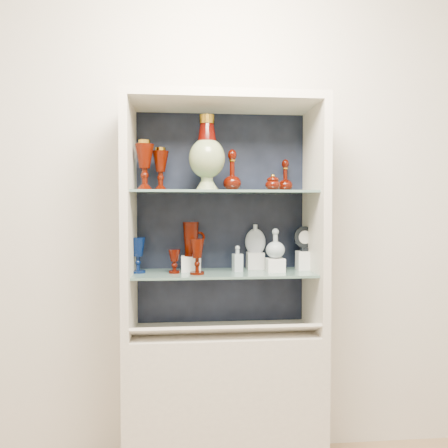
{
  "coord_description": "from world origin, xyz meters",
  "views": [
    {
      "loc": [
        -0.2,
        -0.7,
        1.38
      ],
      "look_at": [
        0.0,
        1.53,
        1.3
      ],
      "focal_mm": 35.0,
      "sensor_mm": 36.0,
      "label": 1
    }
  ],
  "objects": [
    {
      "name": "riser_cameo_medallion",
      "position": [
        0.44,
        1.59,
        1.1
      ],
      "size": [
        0.08,
        0.08,
        0.1
      ],
      "primitive_type": "cube",
      "color": "silver",
      "rests_on": "shelf_lower"
    },
    {
      "name": "cobalt_goblet",
      "position": [
        -0.44,
        1.56,
        1.14
      ],
      "size": [
        0.08,
        0.08,
        0.18
      ],
      "primitive_type": null,
      "rotation": [
        0.0,
        0.0,
        0.09
      ],
      "color": "#061647",
      "rests_on": "shelf_lower"
    },
    {
      "name": "wall_back",
      "position": [
        0.0,
        1.75,
        1.4
      ],
      "size": [
        3.5,
        0.02,
        2.8
      ],
      "primitive_type": "cube",
      "color": "silver",
      "rests_on": "ground"
    },
    {
      "name": "cameo_medallion",
      "position": [
        0.44,
        1.59,
        1.22
      ],
      "size": [
        0.12,
        0.06,
        0.14
      ],
      "primitive_type": null,
      "rotation": [
        0.0,
        0.0,
        0.17
      ],
      "color": "black",
      "rests_on": "riser_cameo_medallion"
    },
    {
      "name": "label_card_1",
      "position": [
        0.05,
        1.42,
        0.8
      ],
      "size": [
        0.1,
        0.06,
        0.03
      ],
      "primitive_type": "cube",
      "rotation": [
        -0.44,
        0.0,
        0.0
      ],
      "color": "white",
      "rests_on": "label_ledge"
    },
    {
      "name": "shelf_upper",
      "position": [
        0.0,
        1.55,
        1.46
      ],
      "size": [
        0.92,
        0.34,
        0.01
      ],
      "primitive_type": "cube",
      "color": "slate",
      "rests_on": "cabinet_side_left"
    },
    {
      "name": "flat_flask",
      "position": [
        0.18,
        1.66,
        1.22
      ],
      "size": [
        0.12,
        0.08,
        0.16
      ],
      "primitive_type": null,
      "rotation": [
        0.0,
        0.0,
        -0.34
      ],
      "color": "#AEB9C4",
      "rests_on": "riser_flat_flask"
    },
    {
      "name": "shelf_lower",
      "position": [
        0.0,
        1.55,
        1.04
      ],
      "size": [
        0.92,
        0.34,
        0.01
      ],
      "primitive_type": "cube",
      "color": "slate",
      "rests_on": "cabinet_side_left"
    },
    {
      "name": "cabinet_side_left",
      "position": [
        -0.48,
        1.53,
        1.32
      ],
      "size": [
        0.04,
        0.4,
        1.15
      ],
      "primitive_type": "cube",
      "color": "beige",
      "rests_on": "cabinet_base"
    },
    {
      "name": "ruby_decanter_b",
      "position": [
        0.35,
        1.65,
        1.56
      ],
      "size": [
        0.1,
        0.1,
        0.19
      ],
      "primitive_type": null,
      "rotation": [
        0.0,
        0.0,
        -0.28
      ],
      "color": "#460B02",
      "rests_on": "shelf_upper"
    },
    {
      "name": "pedestal_lamp_right",
      "position": [
        -0.4,
        1.53,
        1.6
      ],
      "size": [
        0.12,
        0.12,
        0.25
      ],
      "primitive_type": null,
      "rotation": [
        0.0,
        0.0,
        -0.29
      ],
      "color": "#420A00",
      "rests_on": "shelf_upper"
    },
    {
      "name": "lidded_bowl",
      "position": [
        0.25,
        1.51,
        1.51
      ],
      "size": [
        0.09,
        0.09,
        0.09
      ],
      "primitive_type": null,
      "rotation": [
        0.0,
        0.0,
        0.18
      ],
      "color": "#460B02",
      "rests_on": "shelf_upper"
    },
    {
      "name": "enamel_urn",
      "position": [
        -0.09,
        1.49,
        1.66
      ],
      "size": [
        0.22,
        0.22,
        0.37
      ],
      "primitive_type": null,
      "rotation": [
        0.0,
        0.0,
        -0.28
      ],
      "color": "#10401B",
      "rests_on": "shelf_upper"
    },
    {
      "name": "riser_clear_round_decanter",
      "position": [
        0.27,
        1.53,
        1.08
      ],
      "size": [
        0.09,
        0.09,
        0.07
      ],
      "primitive_type": "cube",
      "color": "silver",
      "rests_on": "shelf_lower"
    },
    {
      "name": "ruby_pitcher",
      "position": [
        -0.17,
        1.59,
        1.22
      ],
      "size": [
        0.14,
        0.09,
        0.18
      ],
      "primitive_type": null,
      "rotation": [
        0.0,
        0.0,
        0.01
      ],
      "color": "#420A00",
      "rests_on": "riser_ruby_pitcher"
    },
    {
      "name": "label_ledge",
      "position": [
        0.0,
        1.42,
        0.78
      ],
      "size": [
        0.92,
        0.17,
        0.09
      ],
      "primitive_type": "cube",
      "rotation": [
        -0.44,
        0.0,
        0.0
      ],
      "color": "beige",
      "rests_on": "cabinet_base"
    },
    {
      "name": "riser_flat_flask",
      "position": [
        0.18,
        1.66,
        1.09
      ],
      "size": [
        0.09,
        0.09,
        0.09
      ],
      "primitive_type": "cube",
      "color": "silver",
      "rests_on": "shelf_lower"
    },
    {
      "name": "cabinet_side_right",
      "position": [
        0.48,
        1.53,
        1.32
      ],
      "size": [
        0.04,
        0.4,
        1.15
      ],
      "primitive_type": "cube",
      "color": "beige",
      "rests_on": "cabinet_base"
    },
    {
      "name": "cabinet_top_cap",
      "position": [
        0.0,
        1.53,
        1.92
      ],
      "size": [
        1.0,
        0.4,
        0.04
      ],
      "primitive_type": "cube",
      "color": "beige",
      "rests_on": "cabinet_side_left"
    },
    {
      "name": "pedestal_lamp_left",
      "position": [
        -0.32,
        1.58,
        1.58
      ],
      "size": [
        0.11,
        0.11,
        0.22
      ],
      "primitive_type": null,
      "rotation": [
        0.0,
        0.0,
        0.41
      ],
      "color": "#420A00",
      "rests_on": "shelf_upper"
    },
    {
      "name": "ruby_decanter_a",
      "position": [
        0.04,
        1.55,
        1.59
      ],
      "size": [
        0.11,
        0.11,
        0.24
      ],
      "primitive_type": null,
      "rotation": [
        0.0,
        0.0,
        -0.21
      ],
      "color": "#460B02",
      "rests_on": "shelf_upper"
    },
    {
      "name": "riser_ruby_pitcher",
      "position": [
        -0.17,
        1.59,
        1.09
      ],
      "size": [
        0.1,
        0.1,
        0.08
      ],
      "primitive_type": "cube",
      "color": "silver",
      "rests_on": "shelf_lower"
    },
    {
      "name": "cabinet_back_panel",
      "position": [
        0.0,
        1.72,
        1.32
      ],
      "size": [
        0.98,
        0.02,
        1.15
      ],
      "primitive_type": "cube",
      "color": "black",
      "rests_on": "cabinet_base"
    },
    {
      "name": "clear_square_bottle",
      "position": [
        0.07,
        1.56,
        1.12
      ],
      "size": [
        0.06,
        0.06,
        0.14
      ],
      "primitive_type": null,
      "rotation": [
        0.0,
        0.0,
        0.22
      ],
      "color": "#92A5AC",
      "rests_on": "shelf_lower"
    },
    {
      "name": "cabinet_base",
      "position": [
        0.0,
        1.53,
        0.38
      ],
      "size": [
        1.0,
        0.4,
        0.75
      ],
      "primitive_type": "cube",
      "color": "beige",
      "rests_on": "ground"
    },
    {
      "name": "ruby_goblet_small",
      "position": [
        -0.25,
        1.53,
        1.11
      ],
      "size": [
        0.07,
        0.07,
        0.12
      ],
      "primitive_type": null,
      "rotation": [
        0.0,
        0.0,
        -0.23
      ],
      "color": "#460B02",
      "rests_on": "shelf_lower"
    },
    {
      "name": "label_card_0",
      "position": [
        0.28,
        1.42,
        0.8
      ],
      "size": [
        0.1,
        0.06,
        0.03
      ],
      "primitive_type": "cube",
      "rotation": [
        -0.44,
        0.0,
        0.0
      ],
      "color": "white",
      "rests_on": "label_ledge"
    },
    {
      "name": "ruby_goblet_tall",
      "position": [
        -0.14,
        1.48,
        1.14
      ],
      "size": [
        0.1,
        0.1,
        0.18
      ],
      "primitive_type": null,
      "rotation": [
        0.0,
        0.0,
        0.42
      ],
      "color": "#420A00",
      "rests_on": "shelf_lower"
    },
    {
      "name": "clear_round_decanter",
      "position": [
        0.27,
        1.53,
        1.19
      ],
      "size": [
        0.12,
        0.12,
        0.15
      ],
      "primitive_type": null,
      "rotation": [
        0.0,
        0.0,
        0.23
      ],
      "color": "#92A5AC",
      "rests_on": "riser_clear_round_decanter"
    }
  ]
}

